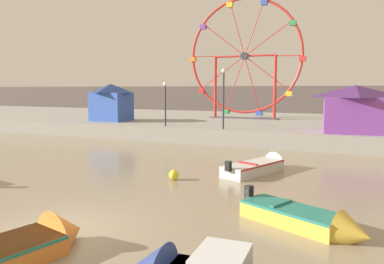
% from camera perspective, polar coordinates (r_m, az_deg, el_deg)
% --- Properties ---
extents(ground_plane, '(240.00, 240.00, 0.00)m').
position_cam_1_polar(ground_plane, '(11.36, -19.67, -14.15)').
color(ground_plane, gray).
extents(quay_promenade, '(110.00, 20.80, 1.12)m').
position_cam_1_polar(quay_promenade, '(35.61, 11.65, 0.99)').
color(quay_promenade, gray).
rests_on(quay_promenade, ground_plane).
extents(distant_town_skyline, '(140.00, 3.00, 4.40)m').
position_cam_1_polar(distant_town_skyline, '(57.27, 16.38, 4.57)').
color(distant_town_skyline, '#564C47').
rests_on(distant_town_skyline, ground_plane).
extents(motorboat_orange_hull, '(2.29, 4.15, 1.36)m').
position_cam_1_polar(motorboat_orange_hull, '(9.98, -24.54, -15.72)').
color(motorboat_orange_hull, orange).
rests_on(motorboat_orange_hull, ground_plane).
extents(motorboat_pale_grey, '(2.68, 4.59, 1.15)m').
position_cam_1_polar(motorboat_pale_grey, '(18.39, 10.64, -5.04)').
color(motorboat_pale_grey, silver).
rests_on(motorboat_pale_grey, ground_plane).
extents(motorboat_mustard_yellow, '(3.89, 2.54, 1.12)m').
position_cam_1_polar(motorboat_mustard_yellow, '(11.28, 17.45, -12.71)').
color(motorboat_mustard_yellow, gold).
rests_on(motorboat_mustard_yellow, ground_plane).
extents(ferris_wheel_red_frame, '(11.25, 1.20, 11.41)m').
position_cam_1_polar(ferris_wheel_red_frame, '(36.44, 8.04, 11.09)').
color(ferris_wheel_red_frame, red).
rests_on(ferris_wheel_red_frame, quay_promenade).
extents(carnival_booth_purple_stall, '(4.57, 4.29, 3.09)m').
position_cam_1_polar(carnival_booth_purple_stall, '(26.73, 23.65, 3.42)').
color(carnival_booth_purple_stall, purple).
rests_on(carnival_booth_purple_stall, quay_promenade).
extents(carnival_booth_blue_tent, '(3.50, 2.79, 3.29)m').
position_cam_1_polar(carnival_booth_blue_tent, '(34.09, -12.25, 4.55)').
color(carnival_booth_blue_tent, '#3356B7').
rests_on(carnival_booth_blue_tent, quay_promenade).
extents(promenade_lamp_near, '(0.32, 0.32, 4.27)m').
position_cam_1_polar(promenade_lamp_near, '(26.54, 4.85, 6.40)').
color(promenade_lamp_near, '#2D2D33').
rests_on(promenade_lamp_near, quay_promenade).
extents(promenade_lamp_far, '(0.32, 0.32, 3.37)m').
position_cam_1_polar(promenade_lamp_far, '(28.64, -4.10, 5.40)').
color(promenade_lamp_far, '#2D2D33').
rests_on(promenade_lamp_far, quay_promenade).
extents(mooring_buoy_orange, '(0.44, 0.44, 0.44)m').
position_cam_1_polar(mooring_buoy_orange, '(16.39, -2.79, -6.57)').
color(mooring_buoy_orange, yellow).
rests_on(mooring_buoy_orange, ground_plane).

